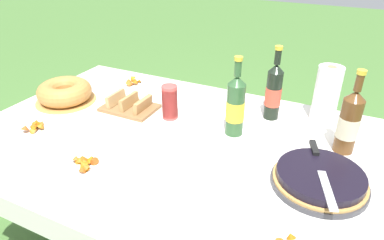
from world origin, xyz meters
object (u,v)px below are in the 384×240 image
cider_bottle_amber (349,122)px  bundt_cake (65,92)px  berry_tart (320,179)px  paper_towel_roll (326,94)px  snack_plate_near (85,165)px  snack_plate_left (36,128)px  bread_board (130,105)px  snack_plate_far (134,84)px  cider_bottle_green (235,106)px  juice_bottle_red (274,92)px  serving_knife (320,166)px  cup_stack (170,102)px

cider_bottle_amber → bundt_cake: bearing=-173.9°
berry_tart → paper_towel_roll: bearing=96.5°
snack_plate_near → snack_plate_left: 0.40m
bread_board → snack_plate_far: bearing=120.0°
cider_bottle_amber → snack_plate_left: bearing=-160.9°
cider_bottle_green → snack_plate_left: size_ratio=1.68×
juice_bottle_red → snack_plate_near: bearing=-126.9°
cider_bottle_amber → paper_towel_roll: bearing=115.8°
cider_bottle_amber → juice_bottle_red: size_ratio=0.99×
juice_bottle_red → cider_bottle_amber: bearing=-24.2°
juice_bottle_red → bundt_cake: bearing=-163.8°
snack_plate_left → bundt_cake: bearing=108.8°
bread_board → bundt_cake: bearing=-169.2°
snack_plate_near → bread_board: 0.48m
serving_knife → berry_tart: bearing=-0.0°
serving_knife → bread_board: bread_board is taller
paper_towel_roll → bread_board: paper_towel_roll is taller
serving_knife → bundt_cake: 1.27m
snack_plate_left → serving_knife: bearing=9.0°
serving_knife → cider_bottle_green: size_ratio=1.05×
cup_stack → snack_plate_near: (-0.09, -0.48, -0.07)m
cup_stack → juice_bottle_red: juice_bottle_red is taller
bundt_cake → snack_plate_far: size_ratio=1.50×
cider_bottle_green → snack_plate_far: cider_bottle_green is taller
serving_knife → bread_board: bearing=-118.7°
cider_bottle_green → snack_plate_left: cider_bottle_green is taller
bundt_cake → berry_tart: bearing=-5.7°
snack_plate_near → paper_towel_roll: bearing=46.2°
juice_bottle_red → bread_board: (-0.65, -0.22, -0.11)m
cup_stack → snack_plate_far: cup_stack is taller
paper_towel_roll → bread_board: bearing=-160.7°
cup_stack → cider_bottle_green: cider_bottle_green is taller
cider_bottle_amber → bread_board: cider_bottle_amber is taller
berry_tart → snack_plate_left: 1.19m
cup_stack → bread_board: size_ratio=0.63×
bundt_cake → cider_bottle_green: size_ratio=0.87×
cider_bottle_green → snack_plate_left: bearing=-155.5°
snack_plate_near → snack_plate_far: (-0.27, 0.72, -0.00)m
bundt_cake → snack_plate_near: size_ratio=1.45×
bundt_cake → snack_plate_left: 0.30m
serving_knife → snack_plate_far: (-1.06, 0.42, -0.05)m
cup_stack → snack_plate_left: bearing=-142.7°
cider_bottle_amber → snack_plate_far: size_ratio=1.70×
snack_plate_near → snack_plate_left: bearing=163.0°
serving_knife → snack_plate_far: 1.14m
serving_knife → paper_towel_roll: size_ratio=1.39×
serving_knife → paper_towel_roll: (-0.05, 0.47, 0.07)m
cider_bottle_amber → snack_plate_far: bearing=170.8°
serving_knife → snack_plate_far: size_ratio=1.81×
juice_bottle_red → snack_plate_far: bearing=177.7°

